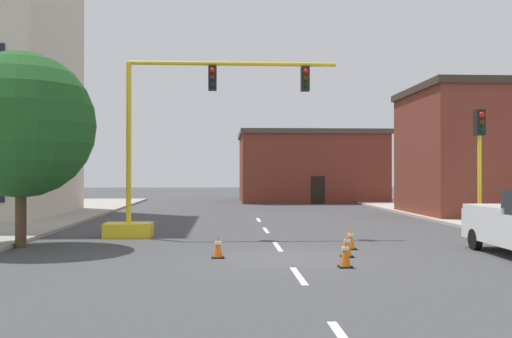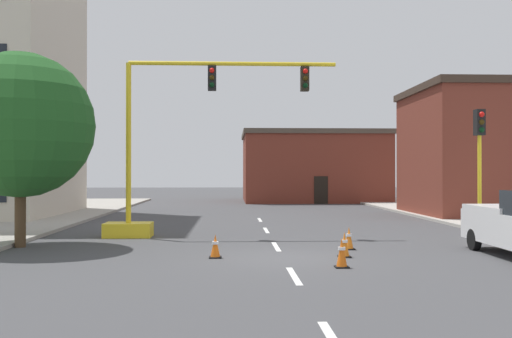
{
  "view_description": "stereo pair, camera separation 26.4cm",
  "coord_description": "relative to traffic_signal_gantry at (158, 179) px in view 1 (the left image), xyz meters",
  "views": [
    {
      "loc": [
        -1.78,
        -16.88,
        2.49
      ],
      "look_at": [
        -0.47,
        7.22,
        2.64
      ],
      "focal_mm": 40.6,
      "sensor_mm": 36.0,
      "label": 1
    },
    {
      "loc": [
        -1.52,
        -16.89,
        2.49
      ],
      "look_at": [
        -0.47,
        7.22,
        2.64
      ],
      "focal_mm": 40.6,
      "sensor_mm": 36.0,
      "label": 2
    }
  ],
  "objects": [
    {
      "name": "lane_stripe_seg_3",
      "position": [
        4.35,
        -3.19,
        -2.24
      ],
      "size": [
        0.16,
        2.4,
        0.01
      ],
      "primitive_type": "cube",
      "color": "silver",
      "rests_on": "ground_plane"
    },
    {
      "name": "traffic_cone_roadside_a",
      "position": [
        5.73,
        -7.55,
        -1.85
      ],
      "size": [
        0.36,
        0.36,
        0.79
      ],
      "color": "black",
      "rests_on": "ground_plane"
    },
    {
      "name": "traffic_light_pole_right",
      "position": [
        11.89,
        -1.89,
        1.29
      ],
      "size": [
        0.32,
        0.47,
        4.8
      ],
      "color": "yellow",
      "rests_on": "ground_plane"
    },
    {
      "name": "traffic_signal_gantry",
      "position": [
        0.0,
        0.0,
        0.0
      ],
      "size": [
        8.98,
        1.2,
        6.83
      ],
      "color": "yellow",
      "rests_on": "ground_plane"
    },
    {
      "name": "lane_stripe_seg_5",
      "position": [
        4.35,
        7.81,
        -2.24
      ],
      "size": [
        0.16,
        2.4,
        0.01
      ],
      "primitive_type": "cube",
      "color": "silver",
      "rests_on": "ground_plane"
    },
    {
      "name": "traffic_cone_roadside_b",
      "position": [
        2.37,
        -5.67,
        -1.9
      ],
      "size": [
        0.36,
        0.36,
        0.69
      ],
      "color": "black",
      "rests_on": "ground_plane"
    },
    {
      "name": "ground_plane",
      "position": [
        4.35,
        -5.69,
        -2.24
      ],
      "size": [
        160.0,
        160.0,
        0.0
      ],
      "primitive_type": "plane",
      "color": "#424244"
    },
    {
      "name": "building_brick_center",
      "position": [
        9.96,
        27.94,
        0.78
      ],
      "size": [
        12.25,
        10.18,
        6.01
      ],
      "color": "brown",
      "rests_on": "ground_plane"
    },
    {
      "name": "lane_stripe_seg_2",
      "position": [
        4.35,
        -8.69,
        -2.24
      ],
      "size": [
        0.16,
        2.4,
        0.01
      ],
      "primitive_type": "cube",
      "color": "silver",
      "rests_on": "ground_plane"
    },
    {
      "name": "lane_stripe_seg_4",
      "position": [
        4.35,
        2.31,
        -2.24
      ],
      "size": [
        0.16,
        2.4,
        0.01
      ],
      "primitive_type": "cube",
      "color": "silver",
      "rests_on": "ground_plane"
    },
    {
      "name": "traffic_cone_roadside_d",
      "position": [
        6.64,
        -4.02,
        -1.88
      ],
      "size": [
        0.36,
        0.36,
        0.73
      ],
      "color": "black",
      "rests_on": "ground_plane"
    },
    {
      "name": "traffic_cone_roadside_c",
      "position": [
        6.16,
        -5.71,
        -1.88
      ],
      "size": [
        0.36,
        0.36,
        0.74
      ],
      "color": "black",
      "rests_on": "ground_plane"
    },
    {
      "name": "tree_left_near",
      "position": [
        -4.21,
        -2.94,
        1.84
      ],
      "size": [
        4.87,
        4.87,
        6.52
      ],
      "color": "#4C3823",
      "rests_on": "ground_plane"
    }
  ]
}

